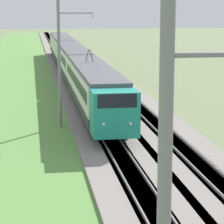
# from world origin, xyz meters

# --- Properties ---
(ballast_main) EXTENTS (240.00, 4.40, 0.30)m
(ballast_main) POSITION_xyz_m (50.00, 0.00, 0.15)
(ballast_main) COLOR gray
(ballast_main) RESTS_ON ground
(ballast_adjacent) EXTENTS (240.00, 4.40, 0.30)m
(ballast_adjacent) POSITION_xyz_m (50.00, -3.91, 0.15)
(ballast_adjacent) COLOR gray
(ballast_adjacent) RESTS_ON ground
(track_main) EXTENTS (240.00, 1.57, 0.45)m
(track_main) POSITION_xyz_m (50.00, 0.00, 0.16)
(track_main) COLOR #4C4238
(track_main) RESTS_ON ground
(track_adjacent) EXTENTS (240.00, 1.57, 0.45)m
(track_adjacent) POSITION_xyz_m (50.00, -3.91, 0.16)
(track_adjacent) COLOR #4C4238
(track_adjacent) RESTS_ON ground
(grass_verge) EXTENTS (240.00, 12.84, 0.12)m
(grass_verge) POSITION_xyz_m (50.00, 5.54, 0.06)
(grass_verge) COLOR #5B8E42
(grass_verge) RESTS_ON ground
(passenger_train) EXTENTS (65.59, 2.90, 5.06)m
(passenger_train) POSITION_xyz_m (60.99, 0.00, 2.37)
(passenger_train) COLOR teal
(passenger_train) RESTS_ON ground
(catenary_mast_mid) EXTENTS (0.22, 2.56, 9.04)m
(catenary_mast_mid) POSITION_xyz_m (35.62, 2.83, 4.66)
(catenary_mast_mid) COLOR slate
(catenary_mast_mid) RESTS_ON ground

